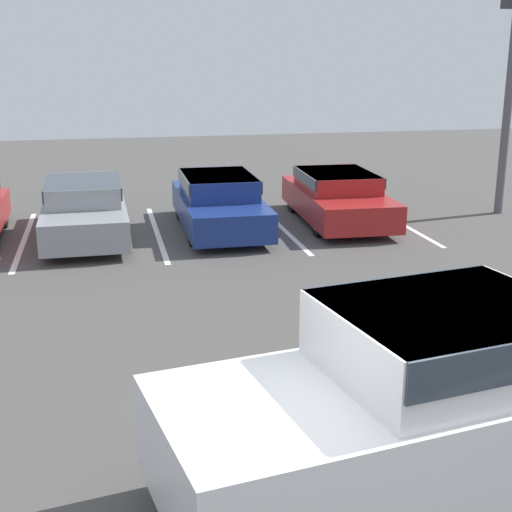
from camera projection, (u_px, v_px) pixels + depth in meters
The scene contains 9 objects.
stall_stripe_b at pixel (24, 239), 15.77m from camera, with size 0.12×5.29×0.01m, color white.
stall_stripe_c at pixel (157, 233), 16.37m from camera, with size 0.12×5.29×0.01m, color white.
stall_stripe_d at pixel (280, 226), 16.97m from camera, with size 0.12×5.29×0.01m, color white.
stall_stripe_e at pixel (395, 220), 17.57m from camera, with size 0.12×5.29×0.01m, color white.
pickup_truck at pixel (472, 391), 6.76m from camera, with size 6.29×2.94×1.82m.
parked_sedan_b at pixel (84, 207), 15.83m from camera, with size 1.81×4.55×1.27m.
parked_sedan_c at pixel (219, 201), 16.49m from camera, with size 1.80×4.44×1.29m.
parked_sedan_d at pixel (337, 195), 17.26m from camera, with size 2.01×4.47×1.22m.
light_post at pixel (510, 87), 17.51m from camera, with size 0.70×0.36×5.29m.
Camera 1 is at (-2.00, -5.17, 4.01)m, focal length 50.00 mm.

